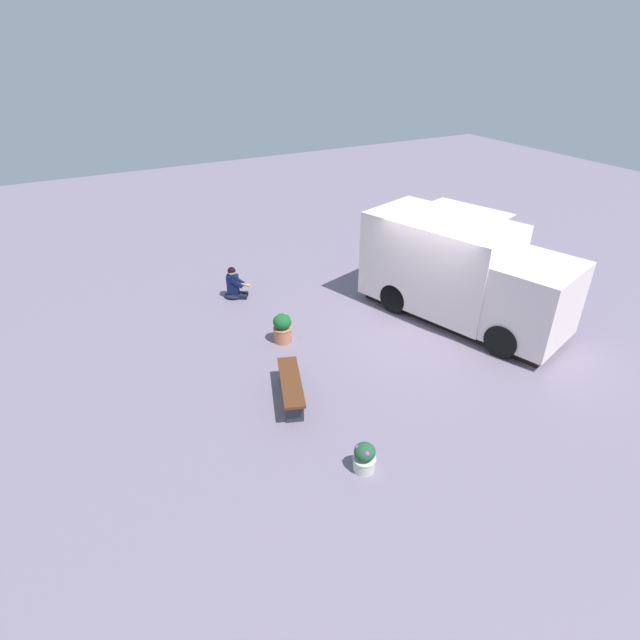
% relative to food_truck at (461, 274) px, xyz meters
% --- Properties ---
extents(ground_plane, '(40.00, 40.00, 0.00)m').
position_rel_food_truck_xyz_m(ground_plane, '(-0.88, 0.07, -1.18)').
color(ground_plane, slate).
extents(food_truck, '(3.44, 5.49, 2.46)m').
position_rel_food_truck_xyz_m(food_truck, '(0.00, 0.00, 0.00)').
color(food_truck, white).
rests_on(food_truck, ground_plane).
extents(person_customer, '(0.76, 0.66, 0.90)m').
position_rel_food_truck_xyz_m(person_customer, '(-4.66, 3.72, -0.83)').
color(person_customer, black).
rests_on(person_customer, ground_plane).
extents(planter_flowering_near, '(0.40, 0.40, 0.54)m').
position_rel_food_truck_xyz_m(planter_flowering_near, '(-4.95, -3.34, -0.91)').
color(planter_flowering_near, beige).
rests_on(planter_flowering_near, ground_plane).
extents(planter_flowering_far, '(0.45, 0.45, 0.72)m').
position_rel_food_truck_xyz_m(planter_flowering_far, '(-4.45, 1.00, -0.81)').
color(planter_flowering_far, '#B9724E').
rests_on(planter_flowering_far, ground_plane).
extents(plaza_bench, '(0.93, 1.69, 0.47)m').
position_rel_food_truck_xyz_m(plaza_bench, '(-5.22, -1.08, -0.83)').
color(plaza_bench, '#552D17').
rests_on(plaza_bench, ground_plane).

